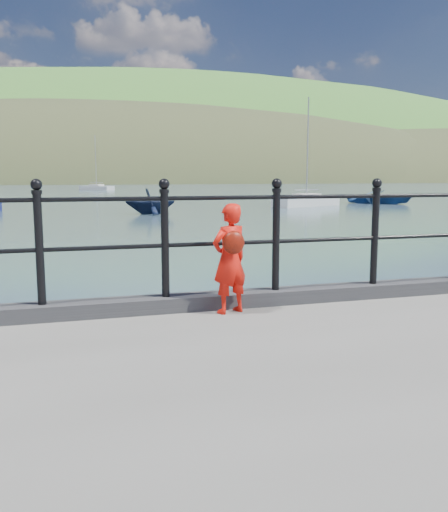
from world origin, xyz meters
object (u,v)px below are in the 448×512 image
object	(u,v)px
railing	(222,229)
launch_navy	(150,201)
launch_blue	(380,197)
sailboat_deep	(97,188)
child	(230,258)
sailboat_near	(306,202)

from	to	relation	value
railing	launch_navy	size ratio (longest dim) A/B	5.93
railing	launch_blue	world-z (taller)	railing
launch_navy	sailboat_deep	distance (m)	61.74
child	sailboat_near	bearing A→B (deg)	-136.98
launch_navy	sailboat_deep	world-z (taller)	sailboat_deep
launch_blue	sailboat_near	world-z (taller)	sailboat_near
railing	sailboat_near	bearing A→B (deg)	63.59
launch_navy	railing	bearing A→B (deg)	176.43
sailboat_deep	launch_blue	bearing A→B (deg)	-22.38
child	launch_blue	size ratio (longest dim) A/B	0.19
railing	launch_blue	xyz separation A→B (m)	(24.72, 35.92, -1.22)
sailboat_deep	sailboat_near	size ratio (longest dim) A/B	1.10
sailboat_near	launch_navy	bearing A→B (deg)	177.73
launch_navy	sailboat_near	bearing A→B (deg)	-64.08
launch_navy	sailboat_deep	xyz separation A→B (m)	(0.33, 61.74, -0.46)
child	launch_navy	distance (m)	28.97
railing	launch_navy	bearing A→B (deg)	82.71
child	sailboat_near	distance (m)	38.04
child	sailboat_deep	size ratio (longest dim) A/B	0.12
launch_blue	launch_navy	world-z (taller)	launch_navy
launch_blue	sailboat_deep	xyz separation A→B (m)	(-20.75, 54.29, -0.26)
railing	sailboat_near	size ratio (longest dim) A/B	2.12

